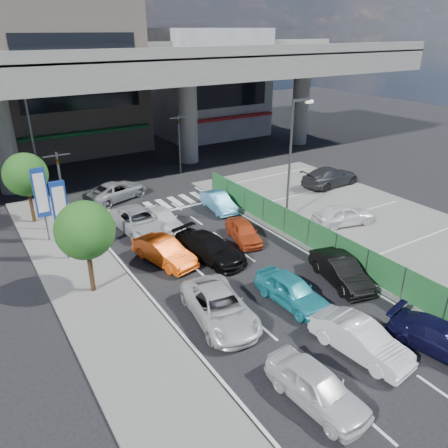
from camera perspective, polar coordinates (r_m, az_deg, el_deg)
ground at (r=22.32m, az=4.09°, el=-8.35°), size 120.00×120.00×0.00m
parking_lot at (r=30.53m, az=18.73°, el=-0.20°), size 12.00×28.00×0.06m
sidewalk_left at (r=22.87m, az=-16.64°, el=-8.38°), size 4.00×30.00×0.12m
fence_run at (r=25.63m, az=12.45°, el=-2.04°), size 0.16×22.00×1.80m
expressway at (r=38.85m, az=-16.04°, el=18.59°), size 64.00×14.00×10.75m
building_center at (r=49.51m, az=-19.87°, el=17.67°), size 14.00×10.90×15.00m
building_east at (r=54.69m, az=-2.18°, el=17.92°), size 12.00×10.90×12.00m
traffic_light_left at (r=28.66m, az=-20.72°, el=6.32°), size 1.60×1.24×5.20m
traffic_light_right at (r=38.80m, az=-5.94°, el=12.12°), size 1.60×1.24×5.20m
street_lamp_right at (r=28.93m, az=8.94°, el=9.48°), size 1.65×0.22×8.00m
street_lamp_left at (r=34.17m, az=-23.45°, el=10.06°), size 1.65×0.22×8.00m
signboard_near at (r=25.03m, az=-20.55°, el=1.71°), size 0.80×0.14×4.70m
signboard_far at (r=27.75m, az=-22.77°, el=3.51°), size 0.80×0.14×4.70m
tree_near at (r=21.32m, az=-17.69°, el=-0.81°), size 2.80×2.80×4.80m
tree_far at (r=30.95m, az=-24.50°, el=5.88°), size 2.80×2.80×4.80m
van_white_back_left at (r=16.39m, az=12.01°, el=-20.05°), size 1.94×4.17×1.38m
hatch_white_back_mid at (r=18.75m, az=17.40°, el=-14.16°), size 1.99×4.34×1.38m
minivan_navy_back at (r=20.08m, az=26.62°, el=-13.28°), size 2.58×4.52×1.23m
sedan_white_mid_left at (r=19.69m, az=-0.54°, el=-10.81°), size 2.98×5.24×1.38m
taxi_teal_mid at (r=21.08m, az=8.79°, el=-8.53°), size 1.86×4.14×1.38m
hatch_black_mid_right at (r=23.16m, az=15.02°, el=-5.91°), size 2.42×4.42×1.38m
taxi_orange_left at (r=24.42m, az=-7.83°, el=-3.59°), size 2.41×4.41×1.38m
sedan_black_mid at (r=24.62m, az=-1.87°, el=-3.12°), size 2.98×5.07×1.38m
taxi_orange_right at (r=26.75m, az=2.60°, el=-0.97°), size 2.28×3.85×1.23m
wagon_silver_front_left at (r=28.48m, az=-11.12°, el=0.36°), size 2.64×5.12×1.38m
sedan_white_front_mid at (r=28.58m, az=-7.97°, el=0.66°), size 1.73×4.02×1.35m
kei_truck_front_right at (r=31.29m, az=-0.74°, el=2.92°), size 1.70×3.91×1.25m
crossing_wagon_silver at (r=34.30m, az=-13.86°, el=4.26°), size 5.40×3.78×1.37m
parked_sedan_white at (r=29.83m, az=15.35°, el=1.20°), size 4.41×2.64×1.40m
parked_sedan_dgrey at (r=37.15m, az=13.70°, el=6.04°), size 5.38×2.40×1.53m
traffic_cone at (r=28.40m, az=9.13°, el=-0.17°), size 0.43×0.43×0.70m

